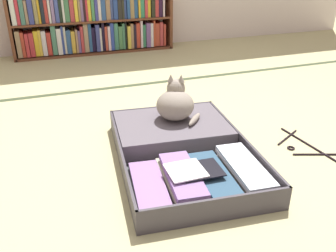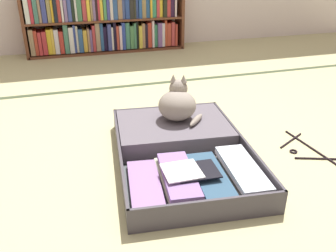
{
  "view_description": "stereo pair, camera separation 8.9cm",
  "coord_description": "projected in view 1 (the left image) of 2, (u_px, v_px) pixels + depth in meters",
  "views": [
    {
      "loc": [
        -0.64,
        -1.53,
        0.95
      ],
      "look_at": [
        -0.09,
        -0.0,
        0.17
      ],
      "focal_mm": 38.37,
      "sensor_mm": 36.0,
      "label": 1
    },
    {
      "loc": [
        -0.56,
        -1.56,
        0.95
      ],
      "look_at": [
        -0.09,
        -0.0,
        0.17
      ],
      "focal_mm": 38.37,
      "sensor_mm": 36.0,
      "label": 2
    }
  ],
  "objects": [
    {
      "name": "ground_plane",
      "position": [
        183.0,
        151.0,
        1.91
      ],
      "size": [
        10.0,
        10.0,
        0.0
      ],
      "primitive_type": "plane",
      "color": "tan"
    },
    {
      "name": "tatami_border",
      "position": [
        130.0,
        85.0,
        2.85
      ],
      "size": [
        4.8,
        0.05,
        0.0
      ],
      "color": "#3A462D",
      "rests_on": "ground_plane"
    },
    {
      "name": "bookshelf",
      "position": [
        93.0,
        22.0,
        3.65
      ],
      "size": [
        1.63,
        0.25,
        0.66
      ],
      "color": "brown",
      "rests_on": "ground_plane"
    },
    {
      "name": "open_suitcase",
      "position": [
        181.0,
        147.0,
        1.85
      ],
      "size": [
        0.73,
        1.01,
        0.11
      ],
      "color": "#3F3B42",
      "rests_on": "ground_plane"
    },
    {
      "name": "black_cat",
      "position": [
        176.0,
        103.0,
        1.99
      ],
      "size": [
        0.29,
        0.29,
        0.24
      ],
      "color": "gray",
      "rests_on": "open_suitcase"
    },
    {
      "name": "clothes_hanger",
      "position": [
        302.0,
        145.0,
        1.96
      ],
      "size": [
        0.23,
        0.42,
        0.01
      ],
      "color": "black",
      "rests_on": "ground_plane"
    }
  ]
}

